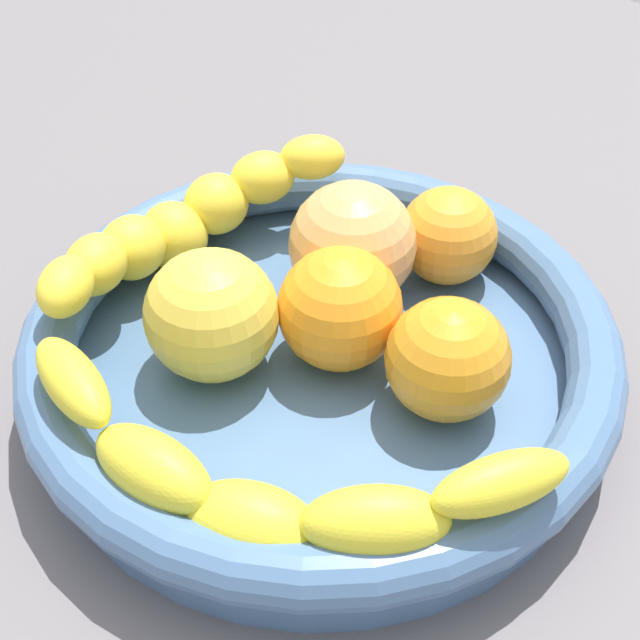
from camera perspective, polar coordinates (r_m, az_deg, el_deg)
kitchen_counter at (r=54.60cm, az=-0.00°, el=-5.26°), size 120.00×120.00×3.00cm
fruit_bowl at (r=51.53cm, az=-0.00°, el=-2.05°), size 32.47×32.47×5.37cm
banana_draped_left at (r=42.28cm, az=-3.63°, el=-9.97°), size 13.01×25.49×5.74cm
banana_draped_right at (r=56.12cm, az=-8.39°, el=5.76°), size 22.23×9.12×6.45cm
orange_front at (r=49.92cm, az=1.22°, el=0.69°), size 6.75×6.75×6.75cm
orange_mid_left at (r=47.79cm, az=7.74°, el=-2.38°), size 6.44×6.44×6.44cm
orange_mid_right at (r=56.10cm, az=7.75°, el=5.10°), size 5.86×5.86×5.86cm
apple_yellow at (r=49.55cm, az=-6.59°, el=0.30°), size 7.17×7.17×7.17cm
peach_blush at (r=53.72cm, az=1.98°, el=4.60°), size 7.36×7.36×7.36cm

